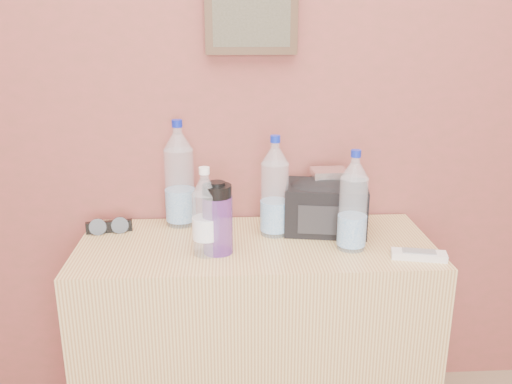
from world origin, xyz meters
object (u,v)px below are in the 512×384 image
pet_large_c (275,192)px  pet_small (206,217)px  dresser (255,338)px  ac_remote (419,255)px  toiletry_bag (326,204)px  foil_packet (329,173)px  pet_large_b (179,179)px  nalgene_bottle (217,218)px  pet_large_d (353,206)px  sunglasses (109,227)px

pet_large_c → pet_small: 0.27m
dresser → ac_remote: size_ratio=7.06×
toiletry_bag → foil_packet: (0.01, 0.03, 0.10)m
ac_remote → toiletry_bag: toiletry_bag is taller
pet_large_b → pet_small: (0.10, -0.26, -0.04)m
pet_large_b → pet_large_c: size_ratio=1.10×
pet_small → nalgene_bottle: bearing=16.2°
foil_packet → pet_large_d: bearing=-77.8°
pet_large_b → foil_packet: size_ratio=3.21×
pet_large_c → pet_large_d: bearing=-30.5°
pet_large_d → pet_small: size_ratio=1.15×
pet_large_b → pet_small: size_ratio=1.35×
sunglasses → pet_large_d: bearing=-22.7°
foil_packet → toiletry_bag: bearing=-112.9°
sunglasses → toiletry_bag: (0.73, -0.02, 0.07)m
ac_remote → foil_packet: (-0.23, 0.27, 0.18)m
foil_packet → pet_large_c: bearing=-164.1°
dresser → toiletry_bag: 0.51m
pet_small → toiletry_bag: bearing=24.0°
dresser → foil_packet: size_ratio=9.89×
sunglasses → ac_remote: 1.00m
pet_large_b → pet_large_d: bearing=-24.2°
pet_large_d → ac_remote: size_ratio=1.96×
pet_large_b → pet_large_c: (0.32, -0.11, -0.01)m
nalgene_bottle → sunglasses: nalgene_bottle is taller
pet_small → ac_remote: 0.65m
ac_remote → foil_packet: foil_packet is taller
pet_large_c → foil_packet: bearing=15.9°
pet_small → ac_remote: bearing=-6.5°
pet_large_d → foil_packet: pet_large_d is taller
pet_small → nalgene_bottle: 0.04m
pet_large_b → sunglasses: 0.28m
nalgene_bottle → pet_large_d: bearing=0.7°
toiletry_bag → pet_large_c: bearing=-161.6°
pet_large_c → nalgene_bottle: pet_large_c is taller
pet_small → sunglasses: size_ratio=1.80×
pet_large_d → sunglasses: bearing=167.0°
pet_large_b → pet_large_d: pet_large_b is taller
pet_large_b → toiletry_bag: bearing=-9.6°
nalgene_bottle → foil_packet: bearing=27.3°
sunglasses → dresser: bearing=-23.3°
sunglasses → foil_packet: bearing=-9.1°
dresser → ac_remote: 0.62m
toiletry_bag → foil_packet: 0.11m
pet_large_d → sunglasses: 0.81m
pet_small → toiletry_bag: (0.40, 0.18, -0.03)m
pet_large_d → sunglasses: pet_large_d is taller
pet_large_c → ac_remote: 0.49m
sunglasses → pet_small: bearing=-40.2°
pet_large_b → sunglasses: pet_large_b is taller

